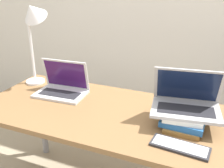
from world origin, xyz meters
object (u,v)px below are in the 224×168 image
at_px(book_stack, 184,119).
at_px(desk_lamp, 33,22).
at_px(wireless_keyboard, 180,146).
at_px(laptop_on_books, 186,102).
at_px(laptop_left, 62,87).

bearing_deg(book_stack, desk_lamp, 170.79).
bearing_deg(desk_lamp, wireless_keyboard, -19.21).
bearing_deg(desk_lamp, laptop_on_books, -7.31).
height_order(laptop_left, laptop_on_books, laptop_on_books).
relative_size(laptop_left, book_stack, 1.43).
relative_size(laptop_left, desk_lamp, 0.56).
bearing_deg(book_stack, laptop_on_books, 92.20).
bearing_deg(desk_lamp, laptop_left, -14.30).
bearing_deg(laptop_left, wireless_keyboard, -20.52).
xyz_separation_m(laptop_on_books, desk_lamp, (-1.06, 0.14, 0.34)).
bearing_deg(wireless_keyboard, laptop_on_books, 93.95).
xyz_separation_m(book_stack, wireless_keyboard, (0.02, -0.20, -0.03)).
relative_size(book_stack, desk_lamp, 0.39).
height_order(laptop_left, desk_lamp, desk_lamp).
xyz_separation_m(laptop_on_books, wireless_keyboard, (0.02, -0.24, -0.12)).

